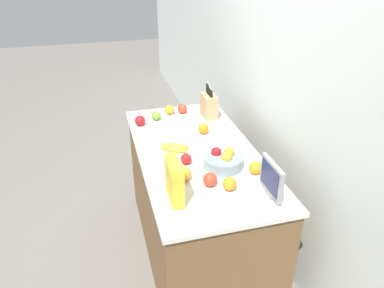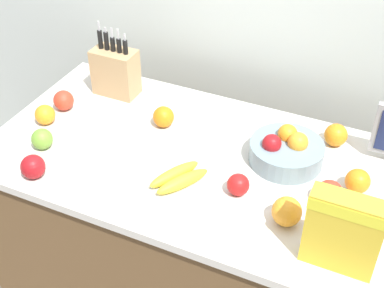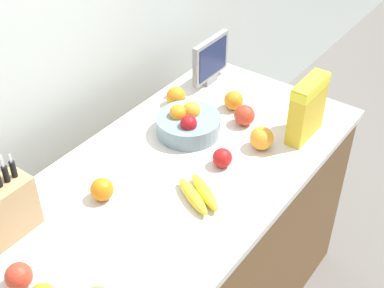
% 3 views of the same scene
% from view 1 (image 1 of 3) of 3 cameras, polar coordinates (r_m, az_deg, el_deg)
% --- Properties ---
extents(ground_plane, '(14.00, 14.00, 0.00)m').
position_cam_1_polar(ground_plane, '(3.03, 0.65, -15.54)').
color(ground_plane, slate).
extents(wall_back, '(9.00, 0.06, 2.60)m').
position_cam_1_polar(wall_back, '(2.55, 14.17, 9.11)').
color(wall_back, silver).
rests_on(wall_back, ground_plane).
extents(counter, '(1.55, 0.78, 0.87)m').
position_cam_1_polar(counter, '(2.75, 0.69, -9.00)').
color(counter, brown).
rests_on(counter, ground_plane).
extents(knife_block, '(0.17, 0.10, 0.30)m').
position_cam_1_polar(knife_block, '(2.96, 2.58, 5.89)').
color(knife_block, tan).
rests_on(knife_block, counter).
extents(small_monitor, '(0.23, 0.03, 0.21)m').
position_cam_1_polar(small_monitor, '(2.07, 12.01, -5.17)').
color(small_monitor, gray).
rests_on(small_monitor, counter).
extents(cereal_box, '(0.20, 0.07, 0.24)m').
position_cam_1_polar(cereal_box, '(1.99, -2.68, -5.35)').
color(cereal_box, gold).
rests_on(cereal_box, counter).
extents(fruit_bowl, '(0.25, 0.25, 0.12)m').
position_cam_1_polar(fruit_bowl, '(2.33, 4.81, -2.48)').
color(fruit_bowl, gray).
rests_on(fruit_bowl, counter).
extents(banana_bunch, '(0.17, 0.21, 0.04)m').
position_cam_1_polar(banana_bunch, '(2.51, -2.71, -0.52)').
color(banana_bunch, yellow).
rests_on(banana_bunch, counter).
extents(apple_by_knife_block, '(0.07, 0.07, 0.07)m').
position_cam_1_polar(apple_by_knife_block, '(2.94, -5.51, 4.33)').
color(apple_by_knife_block, '#6B9E33').
rests_on(apple_by_knife_block, counter).
extents(apple_leftmost, '(0.07, 0.07, 0.07)m').
position_cam_1_polar(apple_leftmost, '(2.35, -0.91, -2.29)').
color(apple_leftmost, red).
rests_on(apple_leftmost, counter).
extents(apple_middle, '(0.08, 0.08, 0.08)m').
position_cam_1_polar(apple_middle, '(3.05, -1.50, 5.40)').
color(apple_middle, red).
rests_on(apple_middle, counter).
extents(apple_front, '(0.08, 0.08, 0.08)m').
position_cam_1_polar(apple_front, '(2.15, 2.76, -5.43)').
color(apple_front, red).
rests_on(apple_front, counter).
extents(apple_near_bananas, '(0.08, 0.08, 0.08)m').
position_cam_1_polar(apple_near_bananas, '(2.86, -7.93, 3.54)').
color(apple_near_bananas, '#A31419').
rests_on(apple_near_bananas, counter).
extents(orange_near_bowl, '(0.08, 0.08, 0.08)m').
position_cam_1_polar(orange_near_bowl, '(2.12, 5.73, -6.06)').
color(orange_near_bowl, orange).
rests_on(orange_near_bowl, counter).
extents(orange_back_center, '(0.07, 0.07, 0.07)m').
position_cam_1_polar(orange_back_center, '(3.03, -3.47, 5.21)').
color(orange_back_center, orange).
rests_on(orange_back_center, counter).
extents(orange_by_cereal, '(0.08, 0.08, 0.08)m').
position_cam_1_polar(orange_by_cereal, '(2.28, 9.68, -3.61)').
color(orange_by_cereal, orange).
rests_on(orange_by_cereal, counter).
extents(orange_mid_left, '(0.08, 0.08, 0.08)m').
position_cam_1_polar(orange_mid_left, '(2.72, 1.75, 2.36)').
color(orange_mid_left, orange).
rests_on(orange_mid_left, counter).
extents(orange_front_left, '(0.09, 0.09, 0.09)m').
position_cam_1_polar(orange_front_left, '(2.19, -1.29, -4.54)').
color(orange_front_left, orange).
rests_on(orange_front_left, counter).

